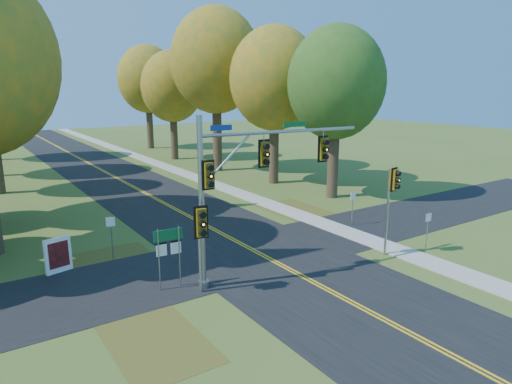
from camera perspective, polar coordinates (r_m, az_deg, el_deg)
ground at (r=22.17m, az=2.98°, el=-9.05°), size 160.00×160.00×0.00m
road_main at (r=22.17m, az=2.98°, el=-9.03°), size 8.00×160.00×0.02m
road_cross at (r=23.69m, az=0.06°, el=-7.52°), size 60.00×6.00×0.02m
centerline_left at (r=22.11m, az=2.77°, el=-9.05°), size 0.10×160.00×0.01m
centerline_right at (r=22.22m, az=3.19°, el=-8.94°), size 0.10×160.00×0.01m
sidewalk_east at (r=26.13m, az=13.99°, el=-5.87°), size 1.60×160.00×0.06m
leaf_patch_w_near at (r=22.81m, az=-16.74°, el=-8.95°), size 4.00×6.00×0.00m
leaf_patch_e at (r=30.64m, az=6.46°, el=-2.78°), size 3.50×8.00×0.00m
leaf_patch_w_far at (r=16.52m, az=-12.55°, el=-17.61°), size 3.00×5.00×0.00m
tree_e_a at (r=34.73m, az=9.97°, el=13.22°), size 7.20×7.20×12.73m
tree_e_b at (r=39.58m, az=2.34°, el=13.90°), size 7.60×7.60×13.33m
tree_e_c at (r=45.90m, az=-5.01°, el=15.96°), size 8.80×8.80×15.79m
tree_e_d at (r=53.80m, az=-10.41°, el=12.80°), size 7.00×7.00×12.32m
tree_e_e at (r=64.18m, az=-13.38°, el=13.53°), size 7.80×7.80×13.74m
traffic_mast at (r=19.23m, az=-1.39°, el=2.05°), size 7.98×1.12×7.26m
east_signal_pole at (r=23.23m, az=16.70°, el=0.31°), size 0.52×0.61×4.53m
ped_signal_pole at (r=18.31m, az=-6.89°, el=-4.63°), size 0.59×0.69×3.78m
route_sign_cluster at (r=19.41m, az=-10.86°, el=-6.63°), size 1.24×0.16×2.67m
info_kiosk at (r=22.85m, az=-23.51°, el=-7.27°), size 1.21×0.45×1.67m
reg_sign_e_north at (r=28.36m, az=12.00°, el=-1.25°), size 0.41×0.06×2.13m
reg_sign_e_south at (r=25.12m, az=20.68°, el=-3.80°), size 0.40×0.07×2.07m
reg_sign_w at (r=23.36m, az=-17.67°, el=-4.50°), size 0.42×0.17×2.24m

